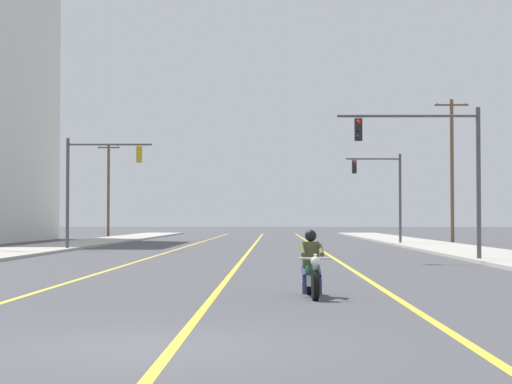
{
  "coord_description": "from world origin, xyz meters",
  "views": [
    {
      "loc": [
        1.57,
        -11.66,
        1.68
      ],
      "look_at": [
        0.96,
        18.79,
        2.64
      ],
      "focal_mm": 61.81,
      "sensor_mm": 36.0,
      "label": 1
    }
  ],
  "objects_px": {
    "traffic_signal_mid_right": "(385,186)",
    "utility_pole_right_far": "(452,168)",
    "utility_pole_left_far": "(108,188)",
    "traffic_signal_near_right": "(437,158)",
    "traffic_signal_near_left": "(92,176)",
    "motorcycle_with_rider": "(312,270)"
  },
  "relations": [
    {
      "from": "traffic_signal_near_left",
      "to": "utility_pole_left_far",
      "type": "xyz_separation_m",
      "value": [
        -6.19,
        37.66,
        0.72
      ]
    },
    {
      "from": "traffic_signal_near_right",
      "to": "traffic_signal_near_left",
      "type": "relative_size",
      "value": 1.0
    },
    {
      "from": "motorcycle_with_rider",
      "to": "utility_pole_left_far",
      "type": "relative_size",
      "value": 0.24
    },
    {
      "from": "motorcycle_with_rider",
      "to": "traffic_signal_near_right",
      "type": "bearing_deg",
      "value": 70.52
    },
    {
      "from": "motorcycle_with_rider",
      "to": "utility_pole_right_far",
      "type": "bearing_deg",
      "value": 74.78
    },
    {
      "from": "utility_pole_left_far",
      "to": "traffic_signal_near_left",
      "type": "bearing_deg",
      "value": -80.66
    },
    {
      "from": "motorcycle_with_rider",
      "to": "traffic_signal_near_left",
      "type": "xyz_separation_m",
      "value": [
        -10.86,
        29.13,
        3.5
      ]
    },
    {
      "from": "traffic_signal_near_left",
      "to": "utility_pole_left_far",
      "type": "bearing_deg",
      "value": 99.34
    },
    {
      "from": "traffic_signal_mid_right",
      "to": "utility_pole_left_far",
      "type": "xyz_separation_m",
      "value": [
        -23.84,
        25.76,
        0.78
      ]
    },
    {
      "from": "utility_pole_right_far",
      "to": "utility_pole_left_far",
      "type": "height_order",
      "value": "utility_pole_right_far"
    },
    {
      "from": "utility_pole_left_far",
      "to": "traffic_signal_mid_right",
      "type": "bearing_deg",
      "value": -47.22
    },
    {
      "from": "traffic_signal_near_right",
      "to": "utility_pole_left_far",
      "type": "relative_size",
      "value": 0.67
    },
    {
      "from": "traffic_signal_mid_right",
      "to": "utility_pole_right_far",
      "type": "distance_m",
      "value": 5.96
    },
    {
      "from": "traffic_signal_near_left",
      "to": "utility_pole_right_far",
      "type": "distance_m",
      "value": 27.09
    },
    {
      "from": "traffic_signal_near_right",
      "to": "traffic_signal_mid_right",
      "type": "height_order",
      "value": "same"
    },
    {
      "from": "motorcycle_with_rider",
      "to": "utility_pole_left_far",
      "type": "xyz_separation_m",
      "value": [
        -17.05,
        66.79,
        4.22
      ]
    },
    {
      "from": "traffic_signal_mid_right",
      "to": "utility_pole_right_far",
      "type": "relative_size",
      "value": 0.6
    },
    {
      "from": "traffic_signal_mid_right",
      "to": "utility_pole_right_far",
      "type": "height_order",
      "value": "utility_pole_right_far"
    },
    {
      "from": "utility_pole_right_far",
      "to": "utility_pole_left_far",
      "type": "relative_size",
      "value": 1.12
    },
    {
      "from": "traffic_signal_mid_right",
      "to": "utility_pole_left_far",
      "type": "height_order",
      "value": "utility_pole_left_far"
    },
    {
      "from": "traffic_signal_near_right",
      "to": "traffic_signal_mid_right",
      "type": "bearing_deg",
      "value": 87.53
    },
    {
      "from": "traffic_signal_near_right",
      "to": "traffic_signal_mid_right",
      "type": "relative_size",
      "value": 1.0
    }
  ]
}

